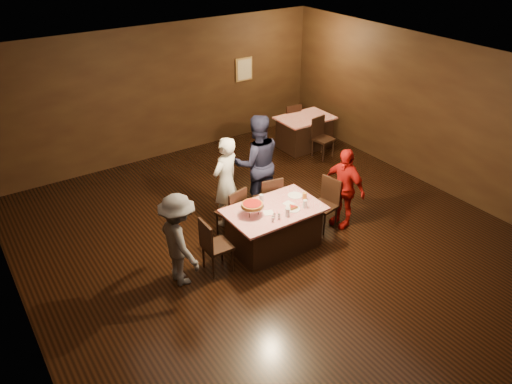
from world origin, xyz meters
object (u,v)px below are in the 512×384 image
(main_table, at_px, (274,228))
(chair_far_right, at_px, (268,198))
(diner_red_shirt, at_px, (344,188))
(diner_grey_knit, at_px, (179,240))
(glass_amber, at_px, (305,196))
(chair_end_right, at_px, (324,205))
(chair_back_near, at_px, (323,138))
(diner_white_jacket, at_px, (226,182))
(diner_navy_hoodie, at_px, (257,163))
(glass_front_left, at_px, (288,212))
(chair_far_left, at_px, (230,211))
(plate_empty, at_px, (295,195))
(chair_back_far, at_px, (289,121))
(pizza_stand, at_px, (252,205))
(glass_back, at_px, (261,198))
(glass_front_right, at_px, (305,204))
(back_table, at_px, (304,132))
(chair_end_left, at_px, (217,245))

(main_table, distance_m, chair_far_right, 0.85)
(main_table, xyz_separation_m, diner_red_shirt, (1.47, -0.09, 0.37))
(diner_grey_knit, relative_size, glass_amber, 10.93)
(chair_end_right, height_order, chair_back_near, same)
(diner_white_jacket, height_order, diner_red_shirt, diner_white_jacket)
(diner_white_jacket, relative_size, glass_amber, 12.13)
(diner_navy_hoodie, xyz_separation_m, diner_red_shirt, (0.94, -1.37, -0.19))
(glass_front_left, bearing_deg, chair_far_right, 71.57)
(diner_red_shirt, bearing_deg, chair_far_left, -123.78)
(plate_empty, distance_m, glass_amber, 0.22)
(diner_grey_knit, bearing_deg, chair_back_near, -65.19)
(main_table, distance_m, chair_back_far, 4.71)
(plate_empty, bearing_deg, diner_white_jacket, 129.20)
(diner_white_jacket, distance_m, pizza_stand, 1.10)
(chair_back_far, relative_size, diner_grey_knit, 0.62)
(diner_white_jacket, xyz_separation_m, glass_back, (0.20, -0.84, -0.01))
(chair_back_far, height_order, glass_front_right, chair_back_far)
(glass_amber, bearing_deg, chair_back_near, 43.65)
(chair_back_near, relative_size, chair_back_far, 1.00)
(chair_back_far, relative_size, diner_white_jacket, 0.56)
(diner_navy_hoodie, bearing_deg, chair_end_right, 132.02)
(glass_front_left, bearing_deg, glass_back, 99.46)
(main_table, bearing_deg, chair_far_right, 61.93)
(chair_end_right, xyz_separation_m, diner_white_jacket, (-1.35, 1.14, 0.37))
(pizza_stand, xyz_separation_m, glass_front_left, (0.45, -0.35, -0.11))
(chair_back_near, distance_m, diner_white_jacket, 3.52)
(chair_far_left, distance_m, diner_grey_knit, 1.50)
(pizza_stand, relative_size, plate_empty, 1.52)
(diner_navy_hoodie, bearing_deg, glass_front_left, 91.18)
(chair_back_near, bearing_deg, main_table, -151.78)
(diner_grey_knit, height_order, pizza_stand, diner_grey_knit)
(chair_end_right, distance_m, glass_front_right, 0.79)
(chair_far_left, bearing_deg, diner_navy_hoodie, -163.72)
(chair_back_far, distance_m, diner_white_jacket, 4.13)
(chair_end_right, relative_size, pizza_stand, 2.50)
(chair_end_right, distance_m, diner_red_shirt, 0.47)
(chair_end_right, height_order, diner_red_shirt, diner_red_shirt)
(chair_far_left, xyz_separation_m, diner_white_jacket, (0.15, 0.39, 0.37))
(chair_back_near, height_order, chair_back_far, same)
(main_table, bearing_deg, chair_end_right, -0.00)
(chair_back_far, bearing_deg, glass_amber, 62.42)
(back_table, bearing_deg, diner_navy_hoodie, -146.02)
(chair_end_right, relative_size, plate_empty, 3.80)
(diner_white_jacket, distance_m, diner_red_shirt, 2.11)
(glass_back, bearing_deg, back_table, 40.92)
(diner_navy_hoodie, distance_m, diner_red_shirt, 1.68)
(chair_far_left, xyz_separation_m, chair_back_near, (3.45, 1.54, 0.00))
(chair_far_right, bearing_deg, chair_back_far, -123.07)
(chair_back_far, height_order, diner_red_shirt, diner_red_shirt)
(chair_end_left, height_order, diner_red_shirt, diner_red_shirt)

